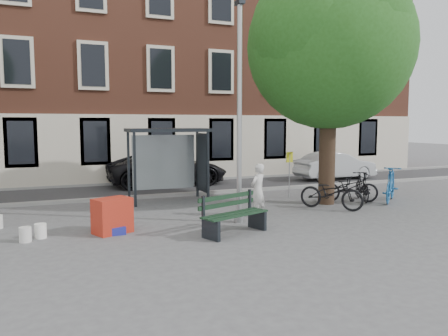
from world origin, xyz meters
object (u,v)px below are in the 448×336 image
bike_d (362,186)px  car_dark (168,169)px  bus_shelter (178,148)px  red_stand (112,216)px  bike_c (331,193)px  car_silver (335,166)px  bike_a (349,187)px  bench (233,216)px  notice_sign (289,165)px  lamppost (239,124)px  painter (258,190)px  bike_b (391,184)px

bike_d → car_dark: (-5.49, 6.63, 0.22)m
bus_shelter → red_stand: 5.16m
bike_c → bike_d: (1.98, 0.89, -0.02)m
car_dark → car_silver: bearing=-98.3°
bike_a → car_dark: 8.27m
bench → car_silver: size_ratio=0.48×
car_dark → bike_a: bearing=-144.0°
car_dark → notice_sign: notice_sign is taller
bike_c → bike_d: bearing=-12.9°
lamppost → bus_shelter: (-0.61, 4.11, -0.87)m
bench → bike_d: bike_d is taller
bus_shelter → red_stand: bearing=-125.8°
bike_d → car_dark: 8.61m
lamppost → bike_c: lamppost is taller
bike_a → notice_sign: 2.31m
bike_c → car_dark: size_ratio=0.39×
bike_d → painter: bearing=36.8°
car_dark → car_silver: car_dark is taller
bus_shelter → car_dark: (0.67, 4.02, -1.17)m
red_stand → lamppost: bearing=-1.5°
bus_shelter → car_silver: 9.50m
red_stand → car_dark: bearing=66.1°
bike_d → notice_sign: bearing=-11.2°
bus_shelter → notice_sign: (4.03, -1.05, -0.70)m
lamppost → car_dark: size_ratio=1.13×
bus_shelter → painter: (1.46, -3.58, -1.12)m
bench → bike_d: 6.73m
lamppost → notice_sign: size_ratio=3.52×
painter → car_silver: 9.89m
bus_shelter → car_dark: size_ratio=0.53×
bike_c → notice_sign: 2.54m
bike_c → car_silver: 7.96m
car_silver → notice_sign: (-4.95, -3.90, 0.54)m
car_silver → bike_d: bearing=150.7°
lamppost → notice_sign: bearing=41.7°
car_dark → notice_sign: 6.11m
bench → red_stand: size_ratio=2.21×
lamppost → painter: bearing=31.5°
bench → bike_c: 4.56m
painter → notice_sign: bearing=-164.2°
bike_c → red_stand: bearing=146.9°
bike_a → bike_d: bike_d is taller
bench → car_dark: size_ratio=0.37×
bench → car_silver: car_silver is taller
lamppost → car_dark: (0.06, 8.13, -2.03)m
bus_shelter → bike_d: 6.83m
painter → bench: bearing=18.6°
car_dark → notice_sign: (3.37, -5.07, 0.47)m
bike_d → red_stand: bearing=33.9°
bench → bike_b: bearing=-4.3°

